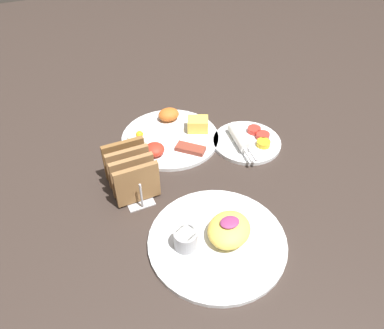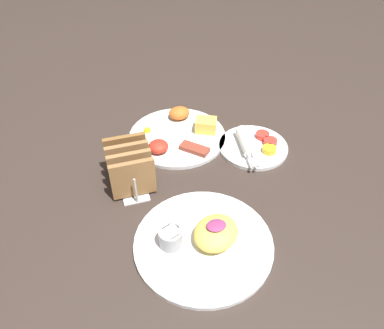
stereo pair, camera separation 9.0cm
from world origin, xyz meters
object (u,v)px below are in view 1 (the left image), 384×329
Objects in this scene: plate_foreground at (218,238)px; toast_rack at (131,172)px; plate_condiments at (247,141)px; plate_breakfast at (171,135)px.

plate_foreground is 0.25m from toast_rack.
toast_rack reaches higher than plate_foreground.
plate_breakfast is at bearing 149.21° from plate_condiments.
toast_rack is (-0.11, 0.22, 0.03)m from plate_foreground.
plate_breakfast is 1.41× the size of plate_condiments.
plate_breakfast is 0.21m from plate_condiments.
plate_foreground is at bearing -130.78° from plate_condiments.
plate_breakfast is 1.78× the size of toast_rack.
toast_rack is (-0.33, -0.03, 0.04)m from plate_condiments.
plate_breakfast is 0.93× the size of plate_foreground.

